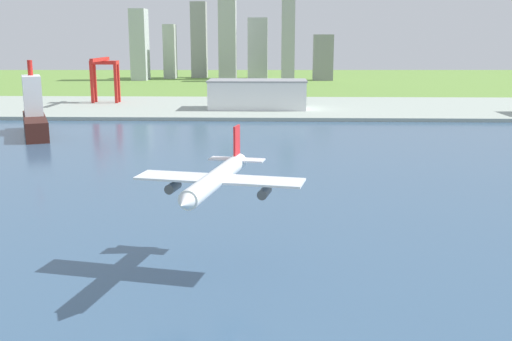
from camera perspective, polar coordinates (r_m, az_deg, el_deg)
The scene contains 8 objects.
ground_plane at distance 273.99m, azimuth 4.57°, elevation 1.18°, with size 2400.00×2400.00×0.00m, color olive.
water_bay at distance 215.56m, azimuth 5.33°, elevation -1.95°, with size 840.00×360.00×0.15m, color #385675.
industrial_pier at distance 461.51m, azimuth 3.45°, elevation 5.98°, with size 840.00×140.00×2.50m, color #9CA89C.
airplane_landing at distance 135.07m, azimuth -3.77°, elevation -0.82°, with size 39.52×44.04×13.38m.
cargo_ship at distance 359.88m, azimuth -20.27°, elevation 5.07°, with size 34.69×60.13×40.92m.
port_crane_red at distance 494.55m, azimuth -14.22°, elevation 9.19°, with size 21.32×45.39×35.63m.
warehouse_main at distance 441.92m, azimuth 0.13°, elevation 7.24°, with size 71.27×32.46×20.90m.
distant_skyline at distance 789.64m, azimuth -2.74°, elevation 12.05°, with size 253.60×77.52×121.66m.
Camera 1 is at (-13.64, 31.69, 53.82)m, focal length 42.24 mm.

